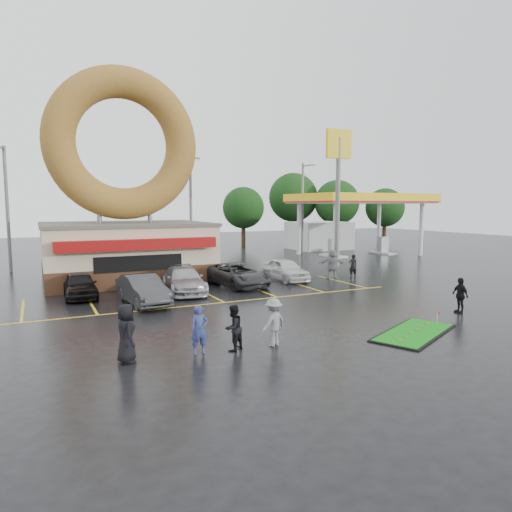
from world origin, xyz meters
name	(u,v)px	position (x,y,z in m)	size (l,w,h in m)	color
ground	(254,317)	(0.00, 0.00, 0.00)	(120.00, 120.00, 0.00)	black
donut_shop	(125,211)	(-3.00, 12.97, 4.46)	(10.20, 8.70, 13.50)	#472B19
gas_station	(341,216)	(20.00, 20.94, 3.70)	(12.30, 13.65, 5.90)	silver
shell_sign	(338,172)	(13.00, 12.00, 7.38)	(2.20, 0.36, 10.60)	slate
streetlight_left	(7,206)	(-10.00, 19.92, 4.78)	(0.40, 2.21, 9.00)	slate
streetlight_mid	(191,206)	(4.00, 20.92, 4.78)	(0.40, 2.21, 9.00)	slate
streetlight_right	(303,206)	(16.00, 21.92, 4.78)	(0.40, 2.21, 9.00)	slate
tree_far_a	(337,202)	(26.00, 30.00, 5.18)	(5.60, 5.60, 8.00)	#332114
tree_far_b	(385,208)	(32.00, 28.00, 4.53)	(4.90, 4.90, 7.00)	#332114
tree_far_c	(293,198)	(22.00, 34.00, 5.84)	(6.30, 6.30, 9.00)	#332114
tree_far_d	(243,208)	(14.00, 32.00, 4.53)	(4.90, 4.90, 7.00)	#332114
car_black	(80,285)	(-6.32, 7.84, 0.67)	(1.58, 3.94, 1.34)	black
car_dgrey	(143,290)	(-3.72, 4.80, 0.71)	(1.51, 4.34, 1.43)	#333336
car_silver	(184,280)	(-1.04, 6.85, 0.70)	(1.96, 4.83, 1.40)	#A5A5AA
car_grey	(238,275)	(2.44, 7.35, 0.69)	(2.30, 4.99, 1.39)	#2E2D30
car_white	(285,269)	(6.08, 8.00, 0.71)	(1.67, 4.15, 1.41)	silver
person_blue	(199,330)	(-3.68, -3.57, 0.80)	(0.58, 0.38, 1.60)	navy
person_blackjkt	(233,328)	(-2.57, -3.74, 0.77)	(0.75, 0.58, 1.54)	black
person_hoodie	(273,322)	(-1.12, -3.86, 0.82)	(1.06, 0.61, 1.65)	gray
person_bystander	(126,333)	(-5.96, -3.36, 0.91)	(0.89, 0.58, 1.82)	black
person_cameraman	(460,295)	(8.68, -3.24, 0.80)	(0.93, 0.39, 1.59)	black
person_walker_near	(332,264)	(9.24, 7.29, 0.98)	(1.81, 0.58, 1.96)	gray
person_walker_far	(353,266)	(10.62, 6.88, 0.79)	(0.58, 0.38, 1.58)	black
putting_green	(414,333)	(4.36, -4.86, 0.03)	(4.61, 3.45, 0.53)	black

